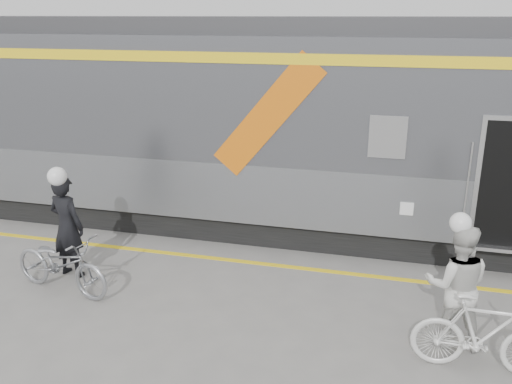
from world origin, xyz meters
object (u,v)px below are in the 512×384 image
(man, at_px, (67,226))
(woman, at_px, (457,286))
(bicycle_left, at_px, (61,264))
(bicycle_right, at_px, (484,335))

(man, relative_size, woman, 1.03)
(man, relative_size, bicycle_left, 0.95)
(man, height_order, woman, man)
(bicycle_left, height_order, woman, woman)
(woman, height_order, bicycle_right, woman)
(bicycle_left, bearing_deg, man, 31.79)
(bicycle_left, bearing_deg, bicycle_right, -82.85)
(bicycle_left, bearing_deg, woman, -77.63)
(man, xyz_separation_m, woman, (5.96, -0.49, -0.02))
(man, height_order, bicycle_right, man)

